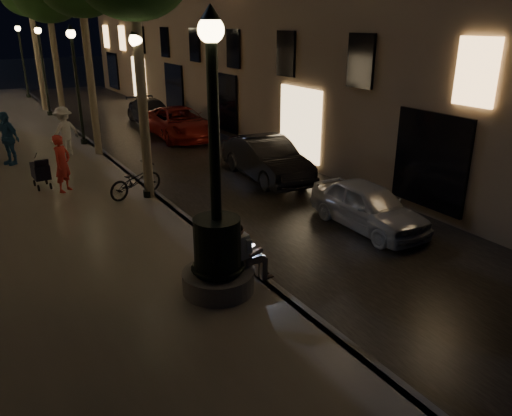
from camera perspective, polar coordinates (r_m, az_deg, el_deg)
ground at (r=21.89m, az=-17.59°, el=6.10°), size 120.00×120.00×0.00m
cobble_lane at (r=22.73m, az=-10.24°, el=7.28°), size 6.00×45.00×0.02m
curb_strip at (r=21.86m, az=-17.62°, el=6.35°), size 0.25×45.00×0.20m
fountain_lamppost at (r=9.46m, az=-4.45°, el=-3.97°), size 1.40×1.40×5.21m
seated_man_laptop at (r=9.86m, az=-1.22°, el=-4.92°), size 0.92×0.31×1.29m
lamp_curb_a at (r=14.57m, az=-13.12°, el=12.61°), size 0.36×0.36×4.81m
lamp_curb_b at (r=22.27m, az=-19.94°, el=14.56°), size 0.36×0.36×4.81m
lamp_curb_c at (r=30.12m, az=-23.27°, el=15.44°), size 0.36×0.36×4.81m
lamp_curb_d at (r=38.04m, az=-25.24°, el=15.93°), size 0.36×0.36×4.81m
stroller at (r=16.94m, az=-23.40°, el=3.89°), size 0.49×1.07×1.09m
car_front at (r=13.33m, az=12.69°, el=0.24°), size 1.49×3.59×1.22m
car_second at (r=17.14m, az=1.23°, el=5.67°), size 1.86×4.45×1.43m
car_third at (r=23.67m, az=-8.69°, el=9.58°), size 2.51×5.07×1.38m
car_rear at (r=27.33m, az=-11.88°, el=10.70°), size 1.89×4.34×1.24m
pedestrian_red at (r=16.27m, az=-21.25°, el=4.77°), size 0.76×0.74×1.76m
pedestrian_white at (r=20.74m, az=-21.05°, el=8.17°), size 1.40×1.15×1.89m
pedestrian_blue at (r=20.23m, az=-26.55°, el=7.14°), size 1.01×1.20×1.92m
bicycle at (r=15.27m, az=-13.61°, el=3.06°), size 1.93×1.20×0.96m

